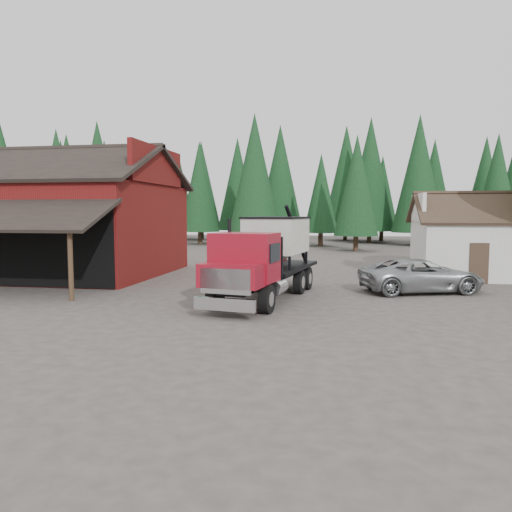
# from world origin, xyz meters

# --- Properties ---
(ground) EXTENTS (120.00, 120.00, 0.00)m
(ground) POSITION_xyz_m (0.00, 0.00, 0.00)
(ground) COLOR #443A35
(ground) RESTS_ON ground
(red_barn) EXTENTS (12.80, 13.63, 7.18)m
(red_barn) POSITION_xyz_m (-11.00, 9.90, 2.69)
(red_barn) COLOR maroon
(red_barn) RESTS_ON ground
(farmhouse) EXTENTS (8.60, 6.42, 4.65)m
(farmhouse) POSITION_xyz_m (13.00, 13.00, 1.67)
(farmhouse) COLOR silver
(farmhouse) RESTS_ON ground
(conifer_backdrop) EXTENTS (76.00, 16.00, 16.00)m
(conifer_backdrop) POSITION_xyz_m (0.00, 42.00, 0.00)
(conifer_backdrop) COLOR black
(conifer_backdrop) RESTS_ON ground
(near_pine_a) EXTENTS (4.40, 4.40, 11.40)m
(near_pine_a) POSITION_xyz_m (-22.00, 28.00, 6.39)
(near_pine_a) COLOR #382619
(near_pine_a) RESTS_ON ground
(near_pine_b) EXTENTS (3.96, 3.96, 10.40)m
(near_pine_b) POSITION_xyz_m (6.00, 30.00, 5.89)
(near_pine_b) COLOR #382619
(near_pine_b) RESTS_ON ground
(near_pine_d) EXTENTS (5.28, 5.28, 13.40)m
(near_pine_d) POSITION_xyz_m (-4.00, 34.00, 7.39)
(near_pine_d) COLOR #382619
(near_pine_d) RESTS_ON ground
(feed_truck) EXTENTS (3.61, 8.72, 3.82)m
(feed_truck) POSITION_xyz_m (1.90, 3.88, 1.79)
(feed_truck) COLOR black
(feed_truck) RESTS_ON ground
(silver_car) EXTENTS (5.77, 3.93, 1.47)m
(silver_car) POSITION_xyz_m (8.33, 6.70, 0.73)
(silver_car) COLOR #9B9EA2
(silver_car) RESTS_ON ground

